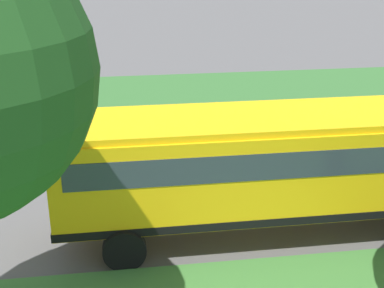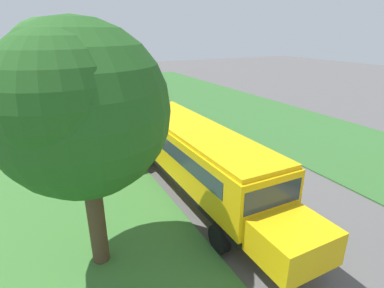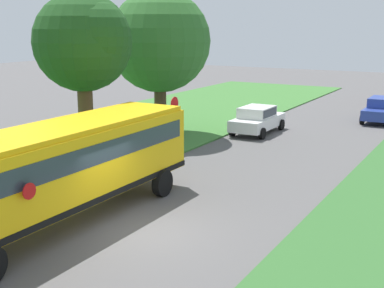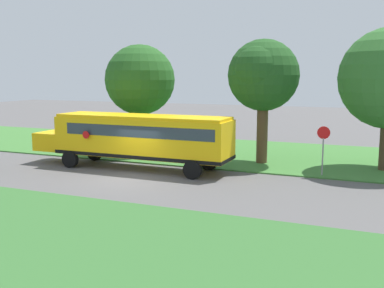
{
  "view_description": "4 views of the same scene",
  "coord_description": "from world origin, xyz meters",
  "views": [
    {
      "loc": [
        -14.38,
        3.18,
        7.18
      ],
      "look_at": [
        -1.05,
        1.25,
        1.89
      ],
      "focal_mm": 50.0,
      "sensor_mm": 36.0,
      "label": 1
    },
    {
      "loc": [
        -8.52,
        -11.72,
        7.16
      ],
      "look_at": [
        -1.65,
        1.63,
        1.46
      ],
      "focal_mm": 28.0,
      "sensor_mm": 36.0,
      "label": 2
    },
    {
      "loc": [
        8.85,
        -12.65,
        6.24
      ],
      "look_at": [
        -0.68,
        4.24,
        1.84
      ],
      "focal_mm": 50.0,
      "sensor_mm": 36.0,
      "label": 3
    },
    {
      "loc": [
        20.06,
        12.08,
        5.43
      ],
      "look_at": [
        -0.85,
        3.39,
        1.96
      ],
      "focal_mm": 42.0,
      "sensor_mm": 36.0,
      "label": 4
    }
  ],
  "objects": [
    {
      "name": "school_bus",
      "position": [
        -2.6,
        -0.75,
        1.92
      ],
      "size": [
        2.84,
        12.42,
        3.16
      ],
      "color": "yellow",
      "rests_on": "ground"
    },
    {
      "name": "grass_far_side",
      "position": [
        9.0,
        0.0,
        0.04
      ],
      "size": [
        10.0,
        80.0,
        0.07
      ],
      "primitive_type": "cube",
      "color": "#33662D",
      "rests_on": "ground"
    },
    {
      "name": "ground_plane",
      "position": [
        0.0,
        0.0,
        0.0
      ],
      "size": [
        120.0,
        120.0,
        0.0
      ],
      "primitive_type": "plane",
      "color": "#565454"
    }
  ]
}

